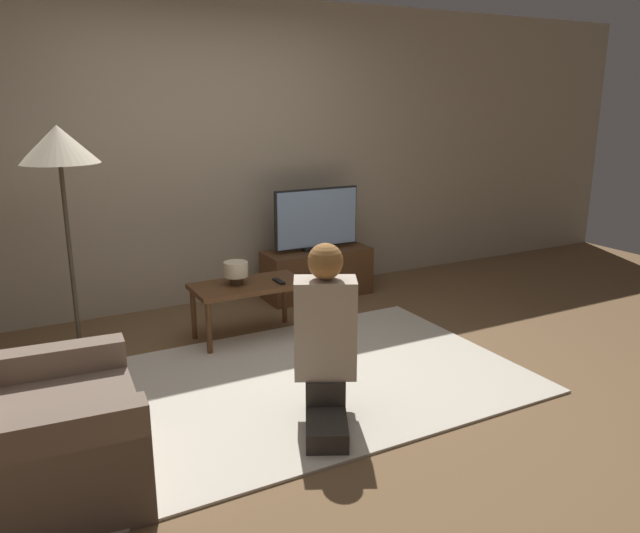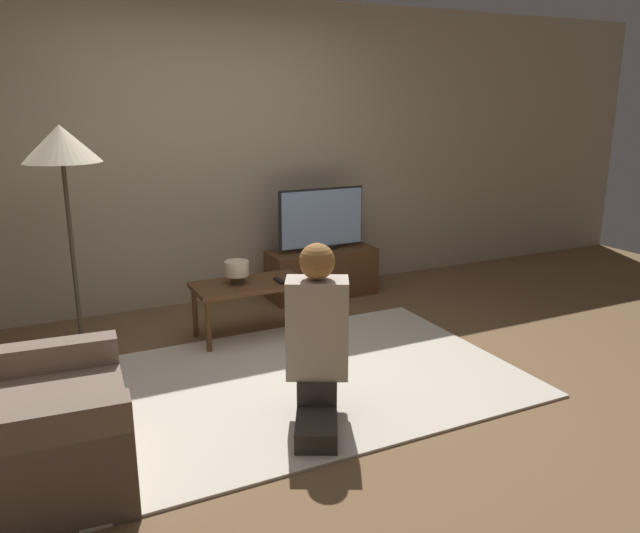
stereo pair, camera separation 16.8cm
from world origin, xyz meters
The scene contains 11 objects.
ground_plane centered at (0.00, 0.00, 0.00)m, with size 10.00×10.00×0.00m, color brown.
wall_back centered at (0.00, 1.93, 1.30)m, with size 10.00×0.06×2.60m.
rug centered at (0.00, 0.00, 0.01)m, with size 2.82×1.85×0.02m.
tv_stand centered at (0.96, 1.57, 0.22)m, with size 0.98×0.39×0.43m.
tv centered at (0.96, 1.58, 0.72)m, with size 0.82×0.08×0.56m.
coffee_table centered at (0.02, 0.89, 0.38)m, with size 0.84×0.44×0.43m.
floor_lamp centered at (-1.18, 1.11, 1.41)m, with size 0.51×0.51×1.60m.
armchair centered at (-1.55, -0.46, 0.30)m, with size 0.85×0.95×0.93m.
person_kneeling centered at (-0.09, -0.48, 0.51)m, with size 0.59×0.85×1.01m.
table_lamp centered at (-0.07, 0.92, 0.53)m, with size 0.18×0.18×0.17m.
remote centered at (0.22, 0.80, 0.44)m, with size 0.04×0.15×0.02m.
Camera 1 is at (-1.64, -3.28, 1.77)m, focal length 35.00 mm.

